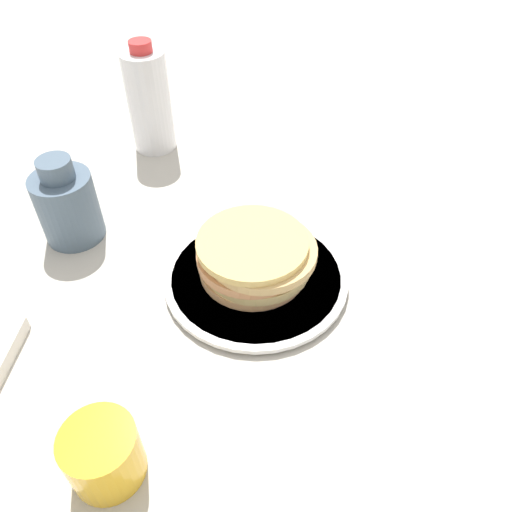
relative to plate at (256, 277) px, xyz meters
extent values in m
plane|color=#BCB7AD|center=(0.01, -0.02, -0.01)|extent=(4.00, 4.00, 0.00)
cylinder|color=white|center=(0.00, 0.00, 0.00)|extent=(0.23, 0.23, 0.01)
cylinder|color=white|center=(0.00, 0.00, 0.00)|extent=(0.25, 0.25, 0.01)
cylinder|color=#E2AA74|center=(-0.01, 0.01, 0.01)|extent=(0.14, 0.14, 0.01)
cylinder|color=#D1B877|center=(0.00, 0.01, 0.02)|extent=(0.14, 0.14, 0.01)
cylinder|color=tan|center=(-0.01, 0.00, 0.04)|extent=(0.14, 0.14, 0.01)
cylinder|color=tan|center=(0.01, 0.00, 0.05)|extent=(0.14, 0.14, 0.01)
cylinder|color=#DDBB6C|center=(-0.01, 0.00, 0.06)|extent=(0.14, 0.14, 0.01)
cylinder|color=yellow|center=(-0.09, -0.28, 0.03)|extent=(0.07, 0.07, 0.07)
cylinder|color=#4C6075|center=(-0.28, 0.04, 0.04)|extent=(0.09, 0.09, 0.10)
cylinder|color=#4C6075|center=(-0.28, 0.04, 0.11)|extent=(0.05, 0.05, 0.03)
cylinder|color=white|center=(-0.25, 0.29, 0.08)|extent=(0.07, 0.07, 0.17)
cylinder|color=red|center=(-0.25, 0.29, 0.18)|extent=(0.04, 0.04, 0.02)
camera|label=1|loc=(0.10, -0.45, 0.49)|focal=35.00mm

